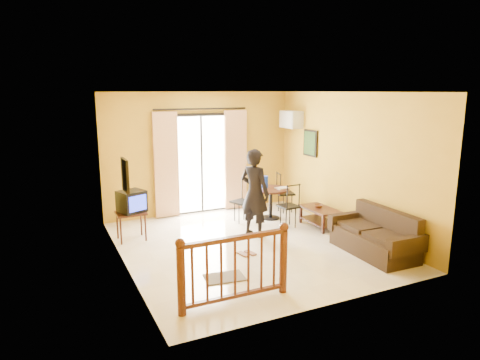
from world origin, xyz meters
name	(u,v)px	position (x,y,z in m)	size (l,w,h in m)	color
ground	(248,245)	(0.00, 0.00, 0.00)	(5.00, 5.00, 0.00)	beige
room_shell	(249,155)	(0.00, 0.00, 1.70)	(5.00, 5.00, 5.00)	white
balcony_door	(202,163)	(0.00, 2.43, 1.19)	(2.25, 0.14, 2.46)	black
tv_table	(131,216)	(-1.90, 1.23, 0.48)	(0.55, 0.46, 0.55)	black
television	(132,201)	(-1.87, 1.23, 0.76)	(0.57, 0.55, 0.41)	black
picture_left	(125,175)	(-2.22, -0.20, 1.55)	(0.05, 0.42, 0.52)	black
dining_table	(271,195)	(1.21, 1.31, 0.54)	(0.83, 0.83, 0.69)	black
water_jug	(265,182)	(1.11, 1.41, 0.83)	(0.15, 0.15, 0.27)	#1433C3
serving_tray	(282,188)	(1.43, 1.21, 0.70)	(0.28, 0.18, 0.02)	beige
dining_chairs	(272,220)	(1.18, 1.20, 0.00)	(1.77, 1.46, 0.95)	black
air_conditioner	(291,119)	(2.09, 1.95, 2.15)	(0.31, 0.60, 0.40)	silver
botanical_print	(310,143)	(2.22, 1.30, 1.65)	(0.05, 0.50, 0.60)	black
coffee_table	(320,214)	(1.85, 0.34, 0.27)	(0.51, 0.91, 0.41)	black
bowl	(318,206)	(1.85, 0.41, 0.43)	(0.17, 0.17, 0.05)	brown
sofa	(376,237)	(1.85, -1.32, 0.29)	(0.81, 1.67, 0.79)	black
standing_person	(255,193)	(0.36, 0.45, 0.87)	(0.63, 0.42, 1.74)	black
stair_balustrade	(235,264)	(-1.15, -1.90, 0.56)	(1.63, 0.13, 1.04)	#471E0F
doormat	(224,277)	(-0.97, -1.12, 0.01)	(0.60, 0.40, 0.02)	#5D544A
sandals	(247,254)	(-0.23, -0.40, 0.01)	(0.29, 0.27, 0.03)	brown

